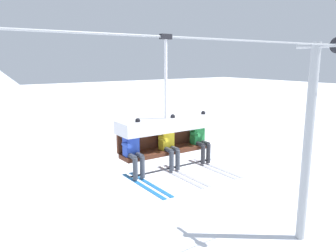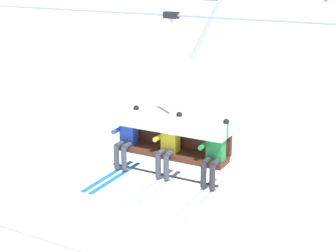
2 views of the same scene
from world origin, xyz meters
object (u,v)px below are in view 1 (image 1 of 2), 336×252
(skier_green, at_px, (200,137))
(skier_yellow, at_px, (169,143))
(lift_tower_far, at_px, (309,140))
(chairlift_chair, at_px, (164,129))
(skier_blue, at_px, (134,149))

(skier_green, bearing_deg, skier_yellow, 180.00)
(lift_tower_far, xyz_separation_m, skier_green, (-6.30, -0.92, 1.13))
(chairlift_chair, distance_m, skier_blue, 1.02)
(lift_tower_far, height_order, skier_blue, lift_tower_far)
(lift_tower_far, relative_size, skier_blue, 4.73)
(skier_yellow, bearing_deg, skier_blue, 180.00)
(lift_tower_far, xyz_separation_m, chairlift_chair, (-7.26, -0.71, 1.42))
(chairlift_chair, height_order, skier_blue, chairlift_chair)
(skier_blue, xyz_separation_m, skier_green, (1.92, 0.00, 0.00))
(skier_blue, bearing_deg, skier_green, 0.00)
(lift_tower_far, height_order, chairlift_chair, lift_tower_far)
(skier_blue, relative_size, skier_green, 1.00)
(skier_blue, xyz_separation_m, skier_yellow, (0.96, 0.00, 0.00))
(skier_yellow, height_order, skier_green, same)
(lift_tower_far, height_order, skier_green, lift_tower_far)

